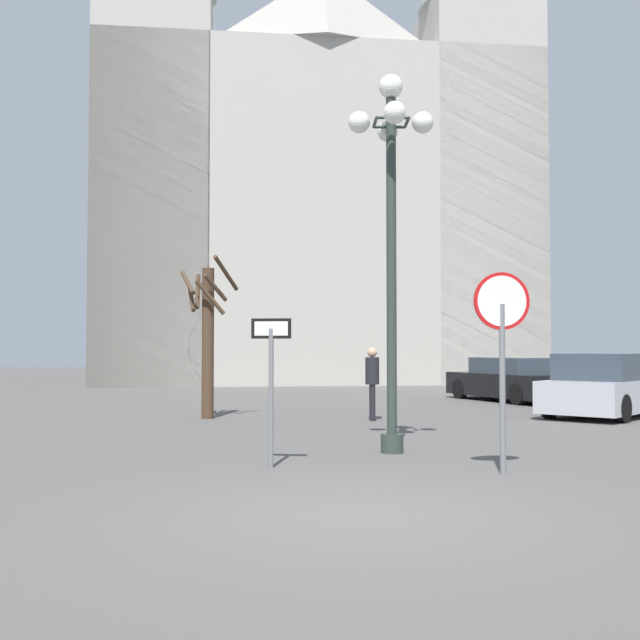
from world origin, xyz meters
TOP-DOWN VIEW (x-y plane):
  - ground_plane at (0.00, 0.00)m, footprint 120.00×120.00m
  - cathedral at (-0.10, 31.10)m, footprint 21.73×15.04m
  - stop_sign at (2.08, 2.40)m, footprint 0.76×0.13m
  - one_way_arrow_sign at (-1.00, 3.02)m, footprint 0.56×0.13m
  - street_lamp at (0.86, 4.51)m, footprint 1.38×1.38m
  - bare_tree at (-2.84, 10.48)m, footprint 1.42×1.02m
  - parked_car_near_black at (5.91, 16.33)m, footprint 3.31×4.90m
  - parked_car_far_silver at (6.83, 10.88)m, footprint 4.30×4.47m
  - pedestrian_walking at (1.02, 9.91)m, footprint 0.32×0.32m

SIDE VIEW (x-z plane):
  - ground_plane at x=0.00m, z-range 0.00..0.00m
  - parked_car_near_black at x=5.91m, z-range -0.03..1.34m
  - parked_car_far_silver at x=6.83m, z-range -0.05..1.48m
  - pedestrian_walking at x=1.02m, z-range 0.18..1.85m
  - one_way_arrow_sign at x=-1.00m, z-range 0.29..2.36m
  - stop_sign at x=2.08m, z-range 0.53..3.20m
  - bare_tree at x=-2.84m, z-range 0.10..3.91m
  - street_lamp at x=0.86m, z-range 1.02..7.09m
  - cathedral at x=-0.10m, z-range -6.02..27.52m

